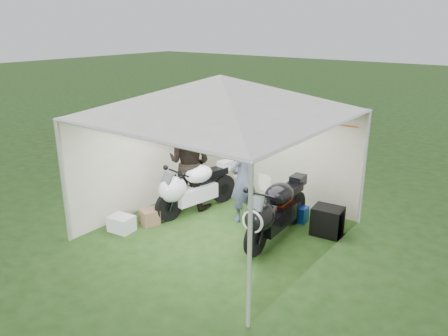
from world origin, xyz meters
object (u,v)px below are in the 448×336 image
(equipment_box, at_px, (327,221))
(crate_1, at_px, (150,217))
(person_dark_jacket, at_px, (189,163))
(canopy_tent, at_px, (221,99))
(crate_0, at_px, (122,224))
(motorcycle_black, at_px, (274,210))
(person_blue_jacket, at_px, (243,180))
(paddock_stand, at_px, (297,213))
(motorcycle_white, at_px, (193,187))

(equipment_box, height_order, crate_1, equipment_box)
(person_dark_jacket, xyz_separation_m, equipment_box, (2.98, 0.54, -0.73))
(canopy_tent, relative_size, equipment_box, 10.30)
(crate_0, height_order, crate_1, crate_0)
(motorcycle_black, distance_m, person_blue_jacket, 1.06)
(motorcycle_black, height_order, equipment_box, motorcycle_black)
(canopy_tent, height_order, paddock_stand, canopy_tent)
(motorcycle_black, xyz_separation_m, paddock_stand, (-0.06, 1.01, -0.45))
(motorcycle_black, xyz_separation_m, crate_1, (-2.34, -0.90, -0.46))
(person_dark_jacket, bearing_deg, person_blue_jacket, 170.12)
(equipment_box, bearing_deg, motorcycle_black, -130.13)
(motorcycle_white, xyz_separation_m, crate_1, (-0.32, -0.97, -0.43))
(person_dark_jacket, bearing_deg, paddock_stand, -176.22)
(canopy_tent, bearing_deg, crate_1, -154.66)
(crate_0, distance_m, crate_1, 0.58)
(motorcycle_white, distance_m, crate_1, 1.11)
(person_dark_jacket, bearing_deg, motorcycle_white, 127.46)
(paddock_stand, distance_m, person_dark_jacket, 2.50)
(motorcycle_white, relative_size, crate_0, 4.59)
(canopy_tent, bearing_deg, paddock_stand, 53.37)
(person_dark_jacket, relative_size, crate_1, 5.96)
(motorcycle_white, relative_size, person_dark_jacket, 1.04)
(person_dark_jacket, bearing_deg, equipment_box, 176.01)
(crate_1, bearing_deg, motorcycle_black, 21.07)
(equipment_box, bearing_deg, crate_1, -150.40)
(motorcycle_white, distance_m, person_dark_jacket, 0.54)
(person_blue_jacket, relative_size, crate_1, 5.18)
(paddock_stand, distance_m, crate_0, 3.50)
(motorcycle_black, height_order, crate_0, motorcycle_black)
(equipment_box, bearing_deg, motorcycle_white, -164.54)
(person_blue_jacket, distance_m, crate_0, 2.53)
(canopy_tent, xyz_separation_m, motorcycle_black, (1.01, 0.27, -1.97))
(crate_0, bearing_deg, person_blue_jacket, 48.92)
(paddock_stand, height_order, person_dark_jacket, person_dark_jacket)
(person_dark_jacket, bearing_deg, crate_1, 73.16)
(person_blue_jacket, relative_size, crate_0, 3.82)
(canopy_tent, height_order, equipment_box, canopy_tent)
(equipment_box, bearing_deg, paddock_stand, 166.05)
(paddock_stand, bearing_deg, crate_1, -140.11)
(canopy_tent, relative_size, person_blue_jacket, 3.25)
(crate_1, bearing_deg, paddock_stand, 39.89)
(person_dark_jacket, xyz_separation_m, crate_0, (-0.26, -1.73, -0.85))
(person_dark_jacket, height_order, equipment_box, person_dark_jacket)
(paddock_stand, relative_size, equipment_box, 0.79)
(motorcycle_white, xyz_separation_m, motorcycle_black, (2.03, -0.07, 0.03))
(person_blue_jacket, xyz_separation_m, crate_1, (-1.39, -1.29, -0.72))
(canopy_tent, relative_size, paddock_stand, 13.06)
(canopy_tent, xyz_separation_m, motorcycle_white, (-1.02, 0.34, -2.00))
(equipment_box, distance_m, crate_0, 3.96)
(paddock_stand, height_order, crate_1, paddock_stand)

